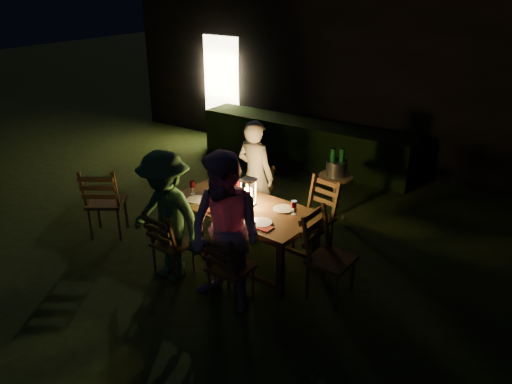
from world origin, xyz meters
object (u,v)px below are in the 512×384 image
Objects in this scene: chair_near_left at (172,254)px; person_house_side at (255,175)px; side_table at (336,180)px; bottle_bucket_b at (341,165)px; person_opp_right at (226,234)px; person_opp_left at (166,217)px; chair_far_right at (314,229)px; bottle_table at (227,190)px; bottle_bucket_a at (332,165)px; chair_near_right at (230,280)px; chair_spare at (107,213)px; dining_table at (243,211)px; lantern at (248,194)px; chair_far_left at (253,209)px; chair_end at (329,272)px; ice_bucket at (337,168)px.

person_house_side is (0.09, 1.59, 0.51)m from chair_near_left.
bottle_bucket_b is at bearing 38.66° from side_table.
person_opp_right is 0.90m from person_opp_left.
chair_far_right is 1.26m from bottle_table.
person_opp_right is 5.47× the size of bottle_bucket_a.
person_opp_left is 4.94× the size of bottle_bucket_b.
person_house_side reaches higher than chair_near_right.
person_opp_right reaches higher than chair_near_left.
side_table is at bearing -127.97° from person_house_side.
person_opp_left is (-0.00, -0.05, 0.51)m from chair_near_left.
bottle_table is at bearing -110.37° from side_table.
chair_near_right is 3.40× the size of bottle_table.
chair_spare reaches higher than bottle_bucket_a.
bottle_bucket_a is at bearing -127.41° from person_house_side.
chair_far_right is 1.07m from side_table.
dining_table is at bearing 118.76° from person_house_side.
chair_near_right is 2.56m from bottle_bucket_a.
chair_far_right is at bearing -75.24° from bottle_bucket_a.
chair_spare is 2.13m from lantern.
chair_far_left is 1.41× the size of side_table.
chair_near_right is at bearing 88.88° from person_opp_right.
person_house_side reaches higher than chair_far_left.
lantern reaches higher than chair_near_left.
person_house_side is (-1.63, 0.92, 0.47)m from chair_end.
chair_spare is 2.08m from person_house_side.
side_table is (0.79, 0.90, -0.19)m from person_house_side.
lantern is 0.52× the size of side_table.
person_house_side reaches higher than bottle_table.
chair_end is 2.05m from bottle_bucket_a.
chair_end is (1.63, -0.87, 0.03)m from chair_far_left.
side_table is (-0.21, 1.01, 0.29)m from chair_far_right.
person_house_side is at bearing -131.41° from side_table.
chair_near_left is 0.96× the size of chair_near_right.
person_opp_left reaches higher than ice_bucket.
bottle_bucket_a reaches higher than chair_far_left.
bottle_bucket_b is (0.10, 0.08, 0.00)m from bottle_bucket_a.
person_opp_left is 2.69m from ice_bucket.
ice_bucket reaches higher than dining_table.
bottle_table reaches higher than bottle_bucket_b.
ice_bucket is (-0.01, 2.54, 0.49)m from chair_near_right.
bottle_bucket_b is (0.39, 1.74, -0.09)m from lantern.
ice_bucket is at bearing -69.00° from chair_far_right.
bottle_bucket_b reaches higher than chair_near_right.
chair_spare reaches higher than side_table.
chair_near_right is 0.61× the size of person_house_side.
lantern is at bearing 123.00° from person_house_side.
bottle_bucket_b is at bearing 70.91° from chair_near_left.
person_opp_left is 5.27× the size of ice_bucket.
chair_spare is (-1.92, -0.50, -0.36)m from dining_table.
dining_table is at bearing -103.93° from bottle_bucket_b.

